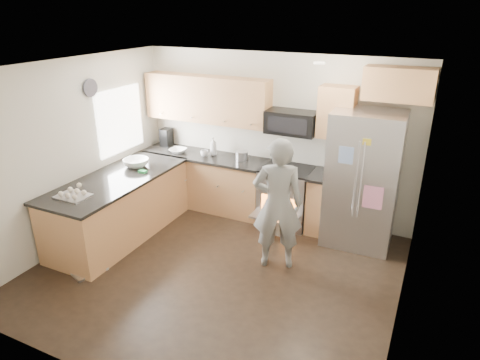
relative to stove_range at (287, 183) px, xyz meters
The scene contains 8 objects.
ground 1.86m from the stove_range, 101.69° to the right, with size 4.50×4.50×0.00m, color black.
room_shell 1.99m from the stove_range, 103.00° to the right, with size 4.54×4.04×2.62m.
back_cabinet_run 0.98m from the stove_range, behind, with size 4.45×0.64×2.50m.
peninsula 2.56m from the stove_range, 145.54° to the right, with size 0.96×2.36×1.05m.
stove_range is the anchor object (origin of this frame).
refrigerator 1.19m from the stove_range, ahead, with size 0.97×0.78×1.95m.
person 1.24m from the stove_range, 75.99° to the right, with size 0.65×0.42×1.77m, color gray.
dish_rack 3.14m from the stove_range, 129.23° to the right, with size 0.63×0.56×0.32m.
Camera 1 is at (2.33, -4.15, 3.24)m, focal length 32.00 mm.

